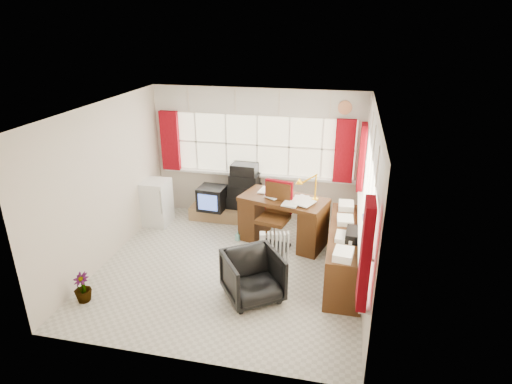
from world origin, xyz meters
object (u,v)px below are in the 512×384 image
at_px(tv_bench, 227,213).
at_px(mini_fridge, 156,202).
at_px(desk_lamp, 316,182).
at_px(radiator, 276,253).
at_px(credenza, 345,252).
at_px(task_chair, 276,213).
at_px(office_chair, 253,276).
at_px(crt_tv, 212,198).
at_px(desk, 283,218).

relative_size(tv_bench, mini_fridge, 1.63).
height_order(desk_lamp, tv_bench, desk_lamp).
bearing_deg(mini_fridge, desk_lamp, -3.56).
xyz_separation_m(radiator, credenza, (1.04, 0.02, 0.14)).
bearing_deg(desk_lamp, task_chair, -160.20).
xyz_separation_m(office_chair, tv_bench, (-1.06, 2.39, -0.22)).
xyz_separation_m(desk_lamp, tv_bench, (-1.73, 0.65, -1.03)).
distance_m(office_chair, tv_bench, 2.62).
bearing_deg(office_chair, tv_bench, 79.22).
relative_size(task_chair, crt_tv, 2.23).
distance_m(credenza, mini_fridge, 3.68).
bearing_deg(crt_tv, office_chair, -59.91).
bearing_deg(tv_bench, radiator, -51.21).
bearing_deg(crt_tv, tv_bench, 31.14).
height_order(radiator, mini_fridge, mini_fridge).
xyz_separation_m(crt_tv, mini_fridge, (-1.01, -0.32, -0.05)).
height_order(crt_tv, mini_fridge, mini_fridge).
relative_size(desk, tv_bench, 1.13).
bearing_deg(crt_tv, mini_fridge, -162.26).
relative_size(desk_lamp, credenza, 0.23).
relative_size(task_chair, tv_bench, 0.83).
bearing_deg(credenza, desk_lamp, 122.14).
distance_m(task_chair, tv_bench, 1.50).
height_order(desk_lamp, mini_fridge, desk_lamp).
bearing_deg(task_chair, tv_bench, 141.98).
height_order(task_chair, office_chair, task_chair).
height_order(radiator, tv_bench, radiator).
distance_m(desk_lamp, tv_bench, 2.12).
bearing_deg(desk_lamp, mini_fridge, 176.44).
bearing_deg(credenza, office_chair, -144.60).
height_order(desk, tv_bench, desk).
relative_size(desk_lamp, crt_tv, 0.89).
bearing_deg(crt_tv, credenza, -28.65).
height_order(desk, task_chair, task_chair).
xyz_separation_m(credenza, crt_tv, (-2.52, 1.38, 0.08)).
bearing_deg(credenza, crt_tv, 151.35).
distance_m(task_chair, crt_tv, 1.55).
distance_m(radiator, mini_fridge, 2.72).
bearing_deg(task_chair, desk, 62.64).
height_order(desk_lamp, credenza, desk_lamp).
bearing_deg(tv_bench, desk_lamp, -20.64).
xyz_separation_m(desk, radiator, (0.03, -0.85, -0.22)).
bearing_deg(task_chair, radiator, -79.71).
distance_m(crt_tv, mini_fridge, 1.06).
distance_m(desk_lamp, mini_fridge, 3.08).
relative_size(office_chair, tv_bench, 0.54).
relative_size(radiator, tv_bench, 0.43).
xyz_separation_m(task_chair, tv_bench, (-1.12, 0.87, -0.49)).
height_order(office_chair, crt_tv, crt_tv).
xyz_separation_m(office_chair, radiator, (0.18, 0.84, -0.09)).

